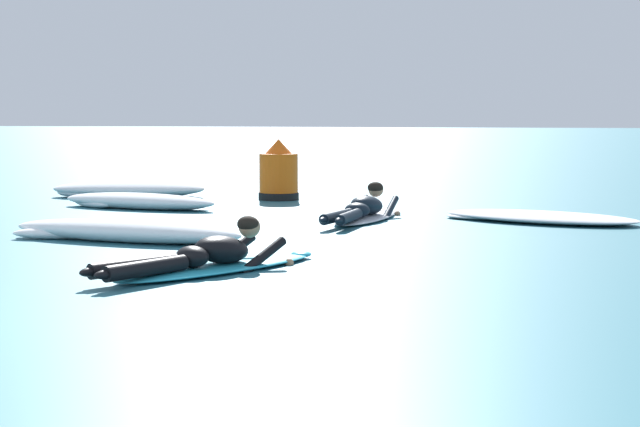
{
  "coord_description": "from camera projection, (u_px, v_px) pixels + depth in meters",
  "views": [
    {
      "loc": [
        4.92,
        -6.33,
        1.55
      ],
      "look_at": [
        3.12,
        5.96,
        0.31
      ],
      "focal_mm": 61.08,
      "sensor_mm": 36.0,
      "label": 1
    }
  ],
  "objects": [
    {
      "name": "ground_plane",
      "position": [
        160.0,
        205.0,
        16.94
      ],
      "size": [
        120.0,
        120.0,
        0.0
      ],
      "primitive_type": "plane",
      "color": "#2D6B7A"
    },
    {
      "name": "surfer_far",
      "position": [
        363.0,
        211.0,
        14.54
      ],
      "size": [
        0.96,
        2.56,
        0.54
      ],
      "color": "silver",
      "rests_on": "ground"
    },
    {
      "name": "whitewater_mid_left",
      "position": [
        126.0,
        231.0,
        12.35
      ],
      "size": [
        2.97,
        1.23,
        0.25
      ],
      "color": "white",
      "rests_on": "ground"
    },
    {
      "name": "whitewater_mid_right",
      "position": [
        139.0,
        201.0,
        16.27
      ],
      "size": [
        2.65,
        1.29,
        0.24
      ],
      "color": "white",
      "rests_on": "ground"
    },
    {
      "name": "whitewater_far_band",
      "position": [
        541.0,
        217.0,
        14.51
      ],
      "size": [
        2.9,
        2.12,
        0.13
      ],
      "color": "white",
      "rests_on": "ground"
    },
    {
      "name": "surfer_near",
      "position": [
        209.0,
        259.0,
        10.07
      ],
      "size": [
        1.85,
        2.47,
        0.54
      ],
      "color": "#2DB2D1",
      "rests_on": "ground"
    },
    {
      "name": "channel_marker_buoy",
      "position": [
        279.0,
        176.0,
        17.82
      ],
      "size": [
        0.67,
        0.67,
        1.0
      ],
      "color": "#EA5B0F",
      "rests_on": "ground"
    },
    {
      "name": "whitewater_back",
      "position": [
        129.0,
        189.0,
        18.34
      ],
      "size": [
        2.66,
        1.26,
        0.28
      ],
      "color": "white",
      "rests_on": "ground"
    }
  ]
}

